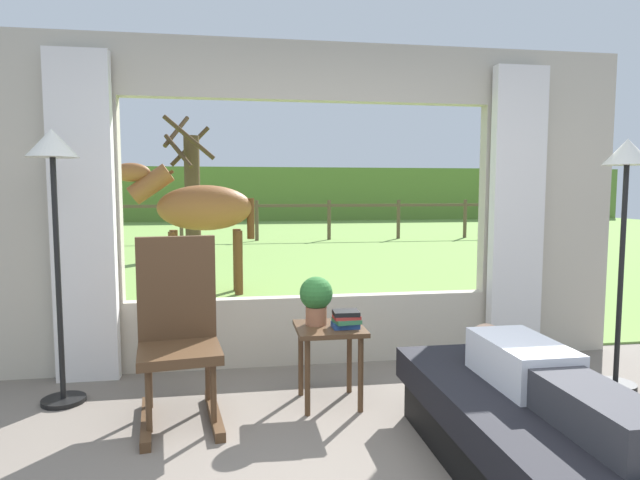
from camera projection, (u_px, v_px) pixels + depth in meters
The scene contains 16 objects.
back_wall_with_window at pixel (311, 210), 4.31m from camera, with size 5.20×0.12×2.55m.
curtain_panel_left at pixel (83, 219), 3.91m from camera, with size 0.44×0.10×2.40m, color silver.
curtain_panel_right at pixel (516, 215), 4.44m from camera, with size 0.44×0.10×2.40m, color silver.
outdoor_pasture_lawn at pixel (256, 240), 15.14m from camera, with size 36.00×21.68×0.02m, color #759E47.
distant_hill_ridge at pixel (247, 194), 24.71m from camera, with size 36.00×2.00×2.40m, color olive.
recliner_sofa at pixel (535, 433), 2.66m from camera, with size 0.91×1.70×0.42m.
reclining_person at pixel (543, 376), 2.58m from camera, with size 0.34×1.43×0.22m.
rocking_chair at pixel (178, 331), 3.32m from camera, with size 0.55×0.74×1.12m.
side_table at pixel (330, 340), 3.54m from camera, with size 0.44×0.44×0.52m.
potted_plant at pixel (316, 297), 3.56m from camera, with size 0.22×0.22×0.32m.
book_stack at pixel (346, 319), 3.49m from camera, with size 0.18×0.17×0.11m.
floor_lamp_left at pixel (54, 183), 3.46m from camera, with size 0.32×0.32×1.80m.
floor_lamp_right at pixel (626, 188), 3.75m from camera, with size 0.32×0.32×1.76m.
horse at pixel (199, 209), 7.13m from camera, with size 1.82×0.63×1.73m.
pasture_tree at pixel (191, 190), 11.24m from camera, with size 1.07×1.14×2.96m.
pasture_fence_line at pixel (257, 214), 14.67m from camera, with size 16.10×0.10×1.10m.
Camera 1 is at (-0.61, -2.01, 1.41)m, focal length 30.33 mm.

